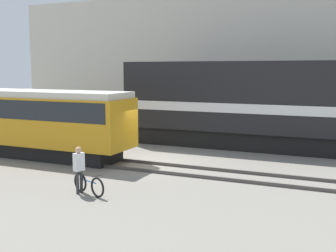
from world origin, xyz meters
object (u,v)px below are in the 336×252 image
(streetcar, at_px, (25,118))
(freight_locomotive, at_px, (276,104))
(bicycle, at_px, (89,185))
(person, at_px, (79,165))

(streetcar, bearing_deg, freight_locomotive, 30.39)
(freight_locomotive, bearing_deg, streetcar, -149.61)
(streetcar, bearing_deg, bicycle, -32.74)
(freight_locomotive, distance_m, streetcar, 13.20)
(freight_locomotive, height_order, streetcar, freight_locomotive)
(streetcar, relative_size, person, 6.92)
(freight_locomotive, xyz_separation_m, person, (-4.89, -11.11, -1.50))
(streetcar, distance_m, person, 7.91)
(freight_locomotive, distance_m, bicycle, 12.16)
(person, bearing_deg, streetcar, 145.64)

